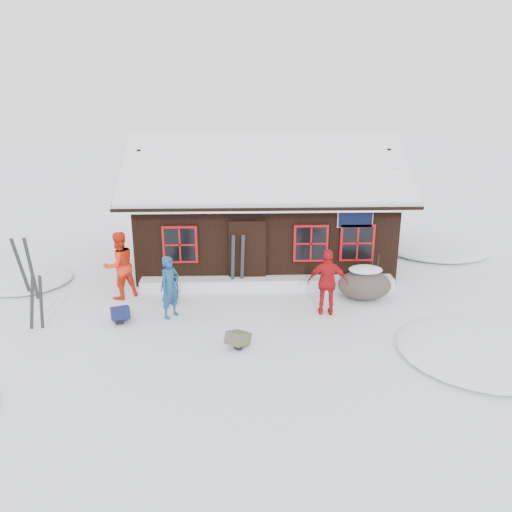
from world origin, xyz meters
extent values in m
plane|color=white|center=(0.00, 0.00, 0.00)|extent=(120.00, 120.00, 0.00)
cube|color=black|center=(1.50, 5.00, 1.25)|extent=(8.00, 5.00, 2.50)
cube|color=black|center=(1.50, 3.52, 3.35)|extent=(8.90, 3.14, 1.88)
cube|color=black|center=(1.50, 6.47, 3.35)|extent=(8.90, 3.14, 1.88)
cube|color=white|center=(1.50, 3.52, 3.49)|extent=(8.72, 3.07, 1.86)
cube|color=white|center=(1.50, 6.47, 3.49)|extent=(8.72, 3.07, 1.86)
cube|color=white|center=(1.50, 5.00, 4.22)|extent=(8.81, 0.22, 0.14)
cube|color=silver|center=(1.50, 2.05, 2.48)|extent=(8.90, 0.10, 0.20)
cube|color=black|center=(0.90, 2.45, 1.00)|extent=(1.00, 0.10, 2.00)
cube|color=black|center=(4.10, 2.42, 2.15)|extent=(1.00, 0.06, 0.60)
cube|color=maroon|center=(-1.10, 2.44, 1.35)|extent=(1.04, 0.10, 1.14)
cube|color=black|center=(-1.10, 2.40, 1.35)|extent=(0.90, 0.04, 1.00)
cube|color=maroon|center=(2.80, 2.44, 1.35)|extent=(1.04, 0.10, 1.14)
cube|color=black|center=(2.80, 2.40, 1.35)|extent=(0.90, 0.04, 1.00)
cube|color=maroon|center=(4.20, 2.44, 1.35)|extent=(1.04, 0.10, 1.14)
cube|color=black|center=(4.20, 2.40, 1.35)|extent=(0.90, 0.04, 1.00)
cube|color=white|center=(1.50, 2.25, 0.17)|extent=(7.60, 0.60, 0.35)
ellipsoid|color=white|center=(-6.00, 3.00, 0.00)|extent=(2.80, 2.80, 0.34)
ellipsoid|color=white|center=(6.00, -2.00, 0.00)|extent=(3.60, 3.60, 0.43)
ellipsoid|color=white|center=(8.00, 6.00, 0.00)|extent=(4.00, 4.00, 0.48)
imported|color=navy|center=(-1.14, 0.30, 0.83)|extent=(0.69, 0.72, 1.67)
imported|color=red|center=(-2.74, 1.67, 0.98)|extent=(1.20, 1.18, 1.95)
imported|color=#B01215|center=(2.97, 0.33, 0.90)|extent=(1.10, 0.57, 1.80)
imported|color=black|center=(-1.29, 1.26, 0.53)|extent=(0.53, 0.35, 1.05)
ellipsoid|color=#524841|center=(4.22, 1.34, 0.42)|extent=(1.52, 1.14, 0.83)
ellipsoid|color=white|center=(4.22, 1.34, 0.77)|extent=(0.96, 0.69, 0.21)
cube|color=black|center=(-4.46, -0.29, 0.70)|extent=(0.29, 0.09, 1.50)
cube|color=black|center=(-4.22, -0.34, 0.70)|extent=(0.25, 0.17, 1.50)
cube|color=black|center=(-5.55, 1.80, 0.87)|extent=(0.40, 0.13, 1.83)
cube|color=black|center=(-5.25, 1.74, 0.87)|extent=(0.35, 0.23, 1.83)
cube|color=black|center=(0.46, 2.18, 0.82)|extent=(0.15, 0.08, 1.74)
cube|color=black|center=(0.75, 2.22, 0.82)|extent=(0.16, 0.06, 1.74)
cylinder|color=black|center=(4.43, 1.50, 0.62)|extent=(0.09, 0.12, 1.32)
cylinder|color=black|center=(4.57, 1.50, 0.62)|extent=(0.09, 0.12, 1.32)
cube|color=#101845|center=(-2.42, 0.04, 0.16)|extent=(0.62, 0.70, 0.32)
cube|color=#4D4F38|center=(0.61, -1.43, 0.14)|extent=(0.63, 0.67, 0.29)
camera|label=1|loc=(0.66, -11.81, 5.55)|focal=35.00mm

